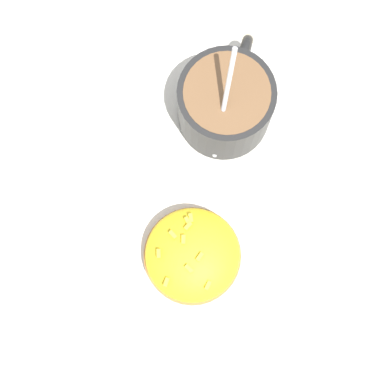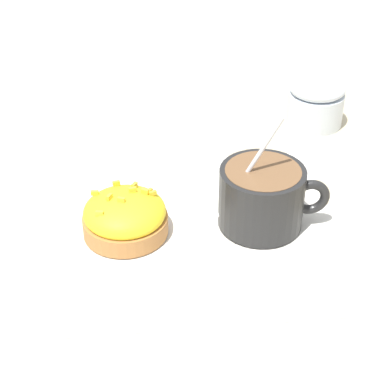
# 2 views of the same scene
# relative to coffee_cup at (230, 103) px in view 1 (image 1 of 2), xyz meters

# --- Properties ---
(ground_plane) EXTENTS (3.00, 3.00, 0.00)m
(ground_plane) POSITION_rel_coffee_cup_xyz_m (0.07, -0.00, -0.04)
(ground_plane) COLOR #C6B793
(paper_napkin) EXTENTS (0.28, 0.26, 0.00)m
(paper_napkin) POSITION_rel_coffee_cup_xyz_m (0.07, -0.00, -0.03)
(paper_napkin) COLOR white
(paper_napkin) RESTS_ON ground_plane
(coffee_cup) EXTENTS (0.11, 0.08, 0.11)m
(coffee_cup) POSITION_rel_coffee_cup_xyz_m (0.00, 0.00, 0.00)
(coffee_cup) COLOR black
(coffee_cup) RESTS_ON paper_napkin
(frosted_pastry) EXTENTS (0.08, 0.08, 0.04)m
(frosted_pastry) POSITION_rel_coffee_cup_xyz_m (0.13, -0.01, -0.01)
(frosted_pastry) COLOR #B2753D
(frosted_pastry) RESTS_ON paper_napkin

